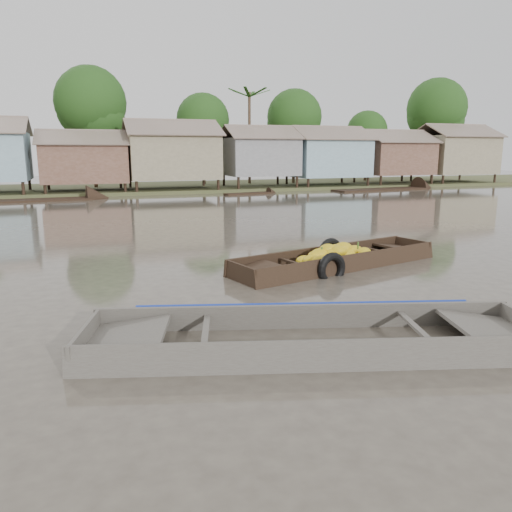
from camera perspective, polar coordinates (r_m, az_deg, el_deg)
name	(u,v)px	position (r m, az deg, el deg)	size (l,w,h in m)	color
ground	(305,307)	(10.13, 5.62, -5.83)	(120.00, 120.00, 0.00)	#453D35
riverbank	(173,151)	(41.22, -9.43, 11.77)	(120.00, 12.47, 10.22)	#384723
banana_boat	(335,260)	(13.62, 8.96, -0.42)	(6.47, 3.07, 0.91)	black
viewer_boat	(313,344)	(8.15, 6.58, -9.94)	(7.48, 3.80, 0.58)	#47413C
distant_boats	(245,197)	(34.30, -1.26, 6.70)	(46.36, 14.58, 0.35)	black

